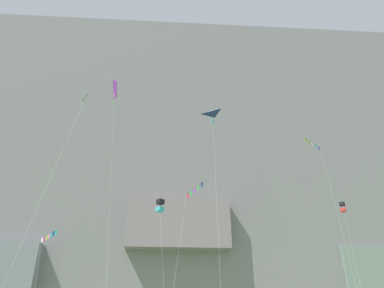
% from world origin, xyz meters
% --- Properties ---
extents(cliff_face, '(180.00, 29.53, 64.45)m').
position_xyz_m(cliff_face, '(-0.02, 65.69, 32.18)').
color(cliff_face, gray).
rests_on(cliff_face, ground).
extents(kite_banner_far_left, '(2.42, 3.33, 12.73)m').
position_xyz_m(kite_banner_far_left, '(-12.97, 31.10, 12.01)').
color(kite_banner_far_left, black).
rests_on(kite_banner_far_left, ground).
extents(kite_diamond_low_center, '(3.10, 6.43, 25.53)m').
position_xyz_m(kite_diamond_low_center, '(-10.42, 24.96, 22.58)').
color(kite_diamond_low_center, green).
rests_on(kite_diamond_low_center, ground).
extents(kite_banner_high_right, '(3.48, 4.33, 16.67)m').
position_xyz_m(kite_banner_high_right, '(0.65, 28.25, 15.25)').
color(kite_banner_high_right, black).
rests_on(kite_banner_high_right, ground).
extents(kite_banner_upper_left, '(3.19, 5.75, 27.09)m').
position_xyz_m(kite_banner_upper_left, '(17.32, 36.68, 24.61)').
color(kite_banner_upper_left, black).
rests_on(kite_banner_upper_left, ground).
extents(kite_box_mid_center, '(1.92, 5.99, 17.08)m').
position_xyz_m(kite_box_mid_center, '(-2.48, 32.86, 16.34)').
color(kite_box_mid_center, black).
rests_on(kite_box_mid_center, ground).
extents(kite_box_far_right, '(0.98, 2.29, 19.20)m').
position_xyz_m(kite_box_far_right, '(20.14, 38.09, 18.48)').
color(kite_box_far_right, black).
rests_on(kite_box_far_right, ground).
extents(kite_diamond_upper_mid, '(2.35, 2.54, 29.34)m').
position_xyz_m(kite_diamond_upper_mid, '(-7.87, 28.34, 27.50)').
color(kite_diamond_upper_mid, purple).
rests_on(kite_diamond_upper_mid, ground).
extents(kite_delta_near_cliff, '(2.25, 6.85, 25.94)m').
position_xyz_m(kite_delta_near_cliff, '(3.38, 30.64, 25.39)').
color(kite_delta_near_cliff, navy).
rests_on(kite_delta_near_cliff, ground).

